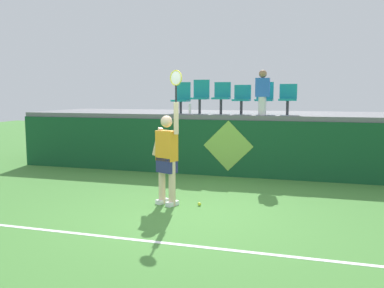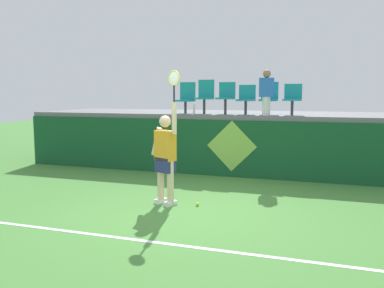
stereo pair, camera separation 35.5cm
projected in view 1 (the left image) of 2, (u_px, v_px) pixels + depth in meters
ground_plane at (187, 212)px, 7.21m from camera, size 40.00×40.00×0.00m
court_back_wall at (226, 148)px, 10.35m from camera, size 11.86×0.20×1.42m
spectator_platform at (237, 115)px, 11.67m from camera, size 11.86×3.09×0.12m
court_baseline_stripe at (156, 242)px, 5.77m from camera, size 10.67×0.08×0.01m
tennis_player at (167, 155)px, 7.61m from camera, size 0.71×0.39×2.50m
tennis_ball at (199, 204)px, 7.63m from camera, size 0.07×0.07×0.07m
water_bottle at (190, 109)px, 10.67m from camera, size 0.06×0.06×0.28m
stadium_chair_0 at (182, 97)px, 11.20m from camera, size 0.44×0.42×0.85m
stadium_chair_1 at (200, 95)px, 11.04m from camera, size 0.44×0.42×0.91m
stadium_chair_2 at (222, 96)px, 10.87m from camera, size 0.44×0.42×0.84m
stadium_chair_3 at (242, 98)px, 10.73m from camera, size 0.44×0.42×0.77m
stadium_chair_4 at (264, 97)px, 10.56m from camera, size 0.44×0.42×0.84m
stadium_chair_5 at (288, 97)px, 10.39m from camera, size 0.44×0.42×0.78m
spectator_0 at (262, 92)px, 10.13m from camera, size 0.34×0.20×1.12m
wall_signage_mount at (228, 177)px, 10.31m from camera, size 1.27×0.01×1.42m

